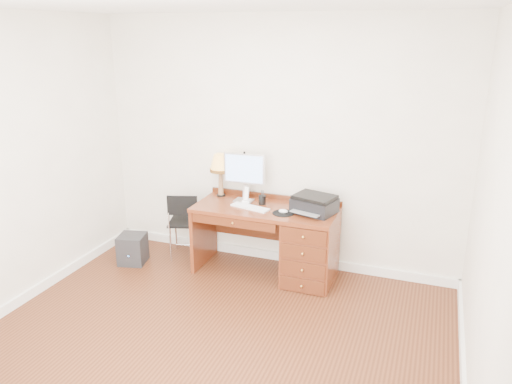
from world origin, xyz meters
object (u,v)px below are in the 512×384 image
at_px(phone, 247,198).
at_px(chair, 183,219).
at_px(desk, 295,241).
at_px(equipment_box, 133,249).
at_px(monitor, 244,171).
at_px(leg_lamp, 220,166).
at_px(printer, 314,204).

distance_m(phone, chair, 0.84).
relative_size(desk, chair, 1.90).
bearing_deg(equipment_box, monitor, 6.10).
xyz_separation_m(monitor, leg_lamp, (-0.31, 0.05, 0.02)).
height_order(desk, monitor, monitor).
distance_m(monitor, phone, 0.29).
xyz_separation_m(desk, monitor, (-0.61, 0.13, 0.67)).
distance_m(phone, equipment_box, 1.45).
bearing_deg(chair, equipment_box, -162.99).
distance_m(monitor, printer, 0.85).
relative_size(chair, equipment_box, 2.37).
relative_size(desk, phone, 8.38).
bearing_deg(chair, monitor, -9.70).
height_order(desk, chair, chair).
relative_size(desk, equipment_box, 4.51).
bearing_deg(desk, leg_lamp, 168.38).
height_order(printer, leg_lamp, leg_lamp).
relative_size(leg_lamp, equipment_box, 1.44).
xyz_separation_m(printer, chair, (-1.52, 0.00, -0.36)).
bearing_deg(chair, phone, -15.81).
bearing_deg(chair, desk, -19.08).
xyz_separation_m(desk, equipment_box, (-1.81, -0.30, -0.25)).
xyz_separation_m(desk, printer, (0.19, 0.03, 0.43)).
bearing_deg(printer, monitor, -171.95).
relative_size(desk, printer, 3.13).
height_order(desk, leg_lamp, leg_lamp).
relative_size(monitor, chair, 0.67).
distance_m(monitor, leg_lamp, 0.31).
xyz_separation_m(desk, phone, (-0.56, 0.06, 0.39)).
height_order(leg_lamp, phone, leg_lamp).
bearing_deg(monitor, desk, -14.21).
height_order(monitor, equipment_box, monitor).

